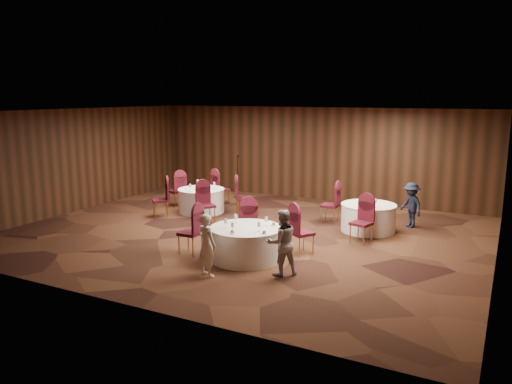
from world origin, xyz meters
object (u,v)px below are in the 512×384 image
at_px(table_right, 368,217).
at_px(mic_stand, 238,186).
at_px(woman_b, 282,242).
at_px(man_c, 411,205).
at_px(table_main, 246,243).
at_px(table_left, 201,200).
at_px(woman_a, 207,245).

xyz_separation_m(table_right, mic_stand, (-5.31, 2.26, 0.06)).
xyz_separation_m(woman_b, man_c, (1.63, 5.05, -0.06)).
xyz_separation_m(table_main, woman_b, (1.10, -0.52, 0.31)).
xyz_separation_m(table_main, table_left, (-3.42, 3.37, 0.00)).
xyz_separation_m(woman_a, woman_b, (1.31, 0.75, 0.03)).
bearing_deg(table_left, mic_stand, 92.15).
relative_size(table_right, woman_a, 1.12).
height_order(table_right, man_c, man_c).
bearing_deg(mic_stand, woman_b, -54.06).
height_order(woman_a, woman_b, woman_b).
relative_size(table_main, woman_a, 1.24).
height_order(table_right, woman_a, woman_a).
distance_m(table_right, woman_a, 5.26).
relative_size(mic_stand, man_c, 1.21).
bearing_deg(man_c, table_main, -77.71).
relative_size(table_main, table_right, 1.11).
bearing_deg(table_left, woman_a, -55.37).
relative_size(table_right, man_c, 1.17).
relative_size(table_main, man_c, 1.29).
distance_m(table_left, woman_a, 5.65).
xyz_separation_m(table_right, woman_a, (-2.01, -4.85, 0.28)).
height_order(mic_stand, woman_b, mic_stand).
height_order(table_main, man_c, man_c).
bearing_deg(man_c, woman_b, -64.52).
bearing_deg(mic_stand, table_left, -87.85).
bearing_deg(woman_a, table_main, -81.25).
bearing_deg(man_c, woman_a, -73.52).
bearing_deg(woman_a, table_left, -37.23).
relative_size(table_main, woman_b, 1.18).
xyz_separation_m(table_main, woman_a, (-0.21, -1.27, 0.28)).
distance_m(table_left, man_c, 6.26).
relative_size(table_left, mic_stand, 0.95).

